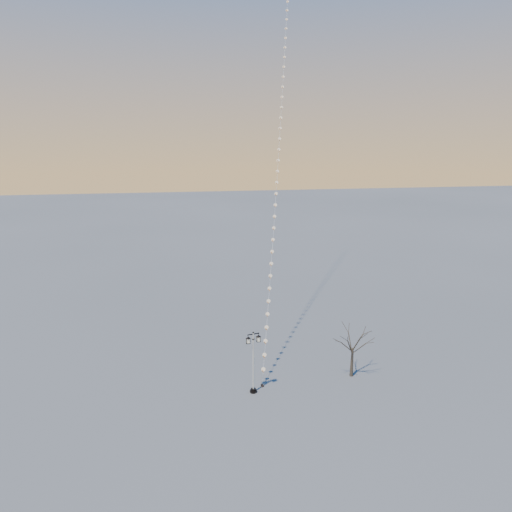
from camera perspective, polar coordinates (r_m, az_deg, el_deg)
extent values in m
plane|color=#5A5B5B|center=(32.00, -0.63, -17.81)|extent=(300.00, 300.00, 0.00)
cylinder|color=black|center=(32.99, -0.33, -16.62)|extent=(0.50, 0.50, 0.14)
cylinder|color=black|center=(32.93, -0.33, -16.42)|extent=(0.36, 0.36, 0.13)
cylinder|color=beige|center=(31.90, -0.34, -13.04)|extent=(0.12, 0.12, 4.21)
cylinder|color=black|center=(31.21, -0.34, -10.39)|extent=(0.18, 0.18, 0.05)
cube|color=black|center=(31.07, -0.34, -9.78)|extent=(0.85, 0.22, 0.05)
sphere|color=black|center=(31.03, -0.34, -9.60)|extent=(0.13, 0.13, 0.13)
pyramid|color=black|center=(30.99, -1.00, -10.12)|extent=(0.39, 0.39, 0.13)
cube|color=beige|center=(31.11, -0.99, -10.59)|extent=(0.23, 0.23, 0.30)
cube|color=black|center=(31.18, -0.99, -10.87)|extent=(0.27, 0.27, 0.04)
pyramid|color=black|center=(31.26, 0.30, -9.91)|extent=(0.39, 0.39, 0.13)
cube|color=beige|center=(31.37, 0.30, -10.37)|extent=(0.23, 0.23, 0.30)
cube|color=black|center=(31.44, 0.30, -10.65)|extent=(0.27, 0.27, 0.04)
cone|color=#393024|center=(35.26, 11.96, -12.91)|extent=(0.26, 0.26, 2.24)
cylinder|color=black|center=(33.62, 0.79, -15.94)|extent=(0.20, 0.20, 0.20)
cylinder|color=black|center=(33.61, 0.79, -15.91)|extent=(0.03, 0.03, 0.25)
cone|color=orange|center=(44.45, 2.92, 15.86)|extent=(0.08, 0.08, 0.28)
cylinder|color=white|center=(33.38, 0.79, -15.21)|extent=(0.02, 0.02, 0.79)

